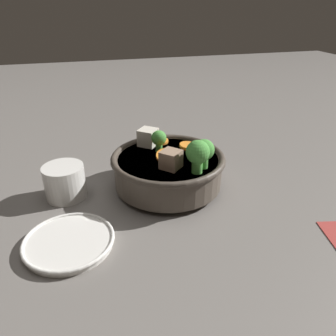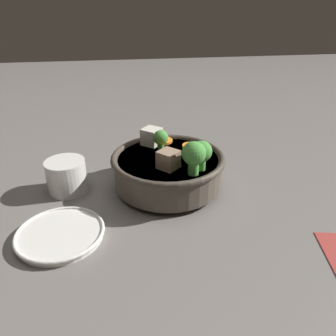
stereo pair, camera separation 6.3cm
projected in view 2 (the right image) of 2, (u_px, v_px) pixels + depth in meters
name	position (u px, v px, depth m)	size (l,w,h in m)	color
ground_plane	(168.00, 187.00, 0.65)	(3.00, 3.00, 0.00)	slate
stirfry_bowl	(169.00, 167.00, 0.63)	(0.22, 0.22, 0.12)	#51473D
side_saucer	(60.00, 234.00, 0.51)	(0.14, 0.14, 0.01)	white
tea_cup	(67.00, 176.00, 0.62)	(0.08, 0.08, 0.06)	white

